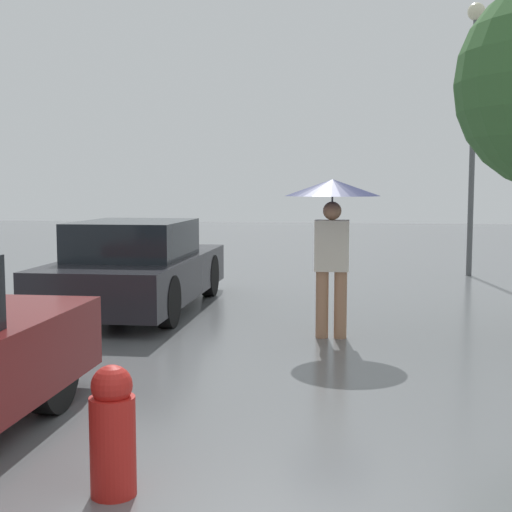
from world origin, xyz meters
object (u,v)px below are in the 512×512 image
(pedestrian, at_px, (332,210))
(fire_hydrant, at_px, (113,431))
(parked_car_farthest, at_px, (138,268))
(street_lamp, at_px, (474,95))

(pedestrian, height_order, fire_hydrant, pedestrian)
(pedestrian, xyz_separation_m, parked_car_farthest, (-2.67, 1.51, -0.85))
(street_lamp, bearing_deg, pedestrian, -112.26)
(street_lamp, relative_size, fire_hydrant, 6.88)
(pedestrian, relative_size, parked_car_farthest, 0.44)
(street_lamp, bearing_deg, fire_hydrant, -108.92)
(fire_hydrant, bearing_deg, pedestrian, 75.94)
(fire_hydrant, bearing_deg, street_lamp, 71.08)
(pedestrian, height_order, street_lamp, street_lamp)
(pedestrian, relative_size, fire_hydrant, 2.42)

